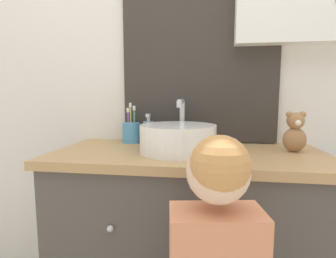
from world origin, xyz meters
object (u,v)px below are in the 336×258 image
Objects in this scene: sink_basin at (178,138)px; toothbrush_holder at (131,132)px; soap_dispenser at (149,132)px; teddy_bear at (295,133)px.

toothbrush_holder is (-0.26, 0.19, -0.01)m from sink_basin.
soap_dispenser is at bearing 134.83° from sink_basin.
teddy_bear is (0.64, -0.09, 0.02)m from soap_dispenser.
sink_basin is at bearing -171.37° from teddy_bear.
sink_basin is at bearing -36.27° from toothbrush_holder.
sink_basin is 2.14× the size of teddy_bear.
toothbrush_holder is 0.74m from teddy_bear.
teddy_bear is at bearing 8.63° from sink_basin.
toothbrush_holder is at bearing 165.02° from soap_dispenser.
sink_basin is 0.48m from teddy_bear.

